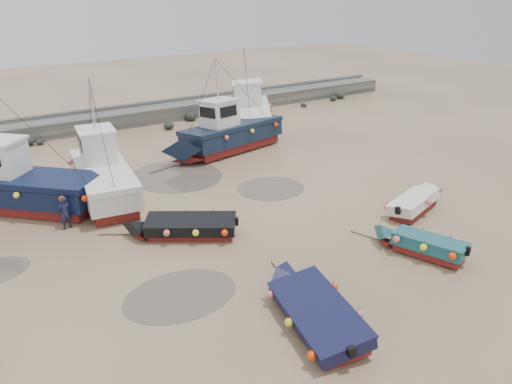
% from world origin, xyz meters
% --- Properties ---
extents(ground, '(120.00, 120.00, 0.00)m').
position_xyz_m(ground, '(0.00, 0.00, 0.00)').
color(ground, tan).
rests_on(ground, ground).
extents(seawall, '(60.00, 4.92, 1.50)m').
position_xyz_m(seawall, '(0.05, 21.99, 0.63)').
color(seawall, slate).
rests_on(seawall, ground).
extents(puddle_a, '(4.36, 4.36, 0.01)m').
position_xyz_m(puddle_a, '(-4.08, -2.34, 0.00)').
color(puddle_a, '#554B42').
rests_on(puddle_a, ground).
extents(puddle_b, '(3.87, 3.87, 0.01)m').
position_xyz_m(puddle_b, '(4.70, 4.37, 0.00)').
color(puddle_b, '#554B42').
rests_on(puddle_b, ground).
extents(puddle_d, '(5.38, 5.38, 0.01)m').
position_xyz_m(puddle_d, '(1.14, 9.17, 0.00)').
color(puddle_d, '#554B42').
rests_on(puddle_d, ground).
extents(dinghy_1, '(3.10, 6.61, 1.43)m').
position_xyz_m(dinghy_1, '(-0.88, -6.23, 0.54)').
color(dinghy_1, maroon).
rests_on(dinghy_1, ground).
extents(dinghy_2, '(2.49, 5.06, 1.43)m').
position_xyz_m(dinghy_2, '(5.77, -5.14, 0.57)').
color(dinghy_2, maroon).
rests_on(dinghy_2, ground).
extents(dinghy_3, '(5.61, 2.49, 1.43)m').
position_xyz_m(dinghy_3, '(9.21, -2.11, 0.55)').
color(dinghy_3, maroon).
rests_on(dinghy_3, ground).
extents(dinghy_4, '(5.75, 4.14, 1.43)m').
position_xyz_m(dinghy_4, '(-1.90, 1.92, 0.54)').
color(dinghy_4, maroon).
rests_on(dinghy_4, ground).
extents(cabin_boat_0, '(8.60, 8.49, 6.22)m').
position_xyz_m(cabin_boat_0, '(-7.69, 9.35, 1.32)').
color(cabin_boat_0, maroon).
rests_on(cabin_boat_0, ground).
extents(cabin_boat_1, '(3.79, 10.50, 6.22)m').
position_xyz_m(cabin_boat_1, '(-3.41, 8.58, 1.33)').
color(cabin_boat_1, maroon).
rests_on(cabin_boat_1, ground).
extents(cabin_boat_2, '(10.57, 4.23, 6.22)m').
position_xyz_m(cabin_boat_2, '(5.98, 11.50, 1.33)').
color(cabin_boat_2, maroon).
rests_on(cabin_boat_2, ground).
extents(cabin_boat_3, '(7.10, 9.78, 6.22)m').
position_xyz_m(cabin_boat_3, '(10.75, 15.78, 1.33)').
color(cabin_boat_3, maroon).
rests_on(cabin_boat_3, ground).
extents(person, '(0.65, 0.49, 1.61)m').
position_xyz_m(person, '(-6.15, 5.60, 0.00)').
color(person, '#181D37').
rests_on(person, ground).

